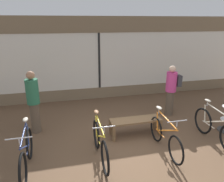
{
  "coord_description": "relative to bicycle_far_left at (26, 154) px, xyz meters",
  "views": [
    {
      "loc": [
        -1.54,
        -4.29,
        3.03
      ],
      "look_at": [
        0.0,
        1.96,
        0.95
      ],
      "focal_mm": 35.0,
      "sensor_mm": 36.0,
      "label": 1
    }
  ],
  "objects": [
    {
      "name": "display_bench",
      "position": [
        2.71,
        0.9,
        -0.01
      ],
      "size": [
        1.4,
        0.44,
        0.47
      ],
      "color": "brown",
      "rests_on": "ground_plane"
    },
    {
      "name": "bicycle_right",
      "position": [
        3.14,
        0.02,
        -0.03
      ],
      "size": [
        0.46,
        1.66,
        1.01
      ],
      "color": "black",
      "rests_on": "ground_plane"
    },
    {
      "name": "customer_near_rack",
      "position": [
        4.32,
        1.96,
        0.5
      ],
      "size": [
        0.51,
        0.37,
        1.67
      ],
      "color": "brown",
      "rests_on": "ground_plane"
    },
    {
      "name": "customer_by_window",
      "position": [
        0.04,
        1.75,
        0.54
      ],
      "size": [
        0.47,
        0.47,
        1.77
      ],
      "color": "brown",
      "rests_on": "ground_plane"
    },
    {
      "name": "shop_back_wall",
      "position": [
        2.33,
        4.16,
        1.24
      ],
      "size": [
        12.0,
        0.08,
        3.2
      ],
      "color": "#7A664C",
      "rests_on": "ground_plane"
    },
    {
      "name": "bicycle_far_right",
      "position": [
        4.59,
        0.07,
        -0.0
      ],
      "size": [
        0.46,
        1.78,
        1.05
      ],
      "color": "black",
      "rests_on": "ground_plane"
    },
    {
      "name": "bicycle_far_left",
      "position": [
        0.0,
        0.0,
        0.0
      ],
      "size": [
        0.46,
        1.75,
        1.05
      ],
      "color": "black",
      "rests_on": "ground_plane"
    },
    {
      "name": "ground_plane",
      "position": [
        2.33,
        0.1,
        -0.4
      ],
      "size": [
        24.0,
        24.0,
        0.0
      ],
      "primitive_type": "plane",
      "color": "brown"
    },
    {
      "name": "bicycle_left",
      "position": [
        1.56,
        0.06,
        -0.0
      ],
      "size": [
        0.46,
        1.74,
        1.04
      ],
      "color": "black",
      "rests_on": "ground_plane"
    }
  ]
}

